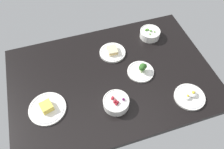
% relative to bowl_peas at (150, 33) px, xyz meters
% --- Properties ---
extents(dining_table, '(1.33, 0.90, 0.04)m').
position_rel_bowl_peas_xyz_m(dining_table, '(0.38, 0.27, -0.05)').
color(dining_table, black).
rests_on(dining_table, ground).
extents(bowl_peas, '(0.15, 0.15, 0.07)m').
position_rel_bowl_peas_xyz_m(bowl_peas, '(0.00, 0.00, 0.00)').
color(bowl_peas, white).
rests_on(bowl_peas, dining_table).
extents(plate_cheese, '(0.22, 0.22, 0.05)m').
position_rel_bowl_peas_xyz_m(plate_cheese, '(0.82, 0.38, -0.02)').
color(plate_cheese, white).
rests_on(plate_cheese, dining_table).
extents(plate_sandwich, '(0.18, 0.18, 0.05)m').
position_rel_bowl_peas_xyz_m(plate_sandwich, '(0.32, 0.08, -0.02)').
color(plate_sandwich, white).
rests_on(plate_sandwich, dining_table).
extents(bowl_berries, '(0.16, 0.16, 0.07)m').
position_rel_bowl_peas_xyz_m(bowl_berries, '(0.42, 0.48, 0.00)').
color(bowl_berries, white).
rests_on(bowl_berries, dining_table).
extents(plate_broccoli, '(0.18, 0.18, 0.08)m').
position_rel_bowl_peas_xyz_m(plate_broccoli, '(0.19, 0.29, -0.01)').
color(plate_broccoli, white).
rests_on(plate_broccoli, dining_table).
extents(plate_eggs, '(0.19, 0.19, 0.05)m').
position_rel_bowl_peas_xyz_m(plate_eggs, '(-0.02, 0.56, -0.02)').
color(plate_eggs, white).
rests_on(plate_eggs, dining_table).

